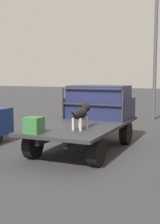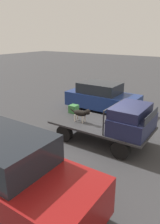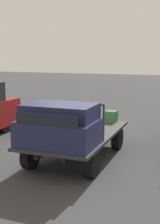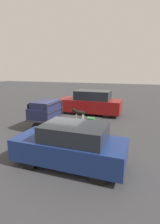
{
  "view_description": "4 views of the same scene",
  "coord_description": "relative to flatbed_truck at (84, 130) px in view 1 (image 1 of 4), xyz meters",
  "views": [
    {
      "loc": [
        -7.87,
        -3.32,
        2.12
      ],
      "look_at": [
        -0.88,
        -0.27,
        1.2
      ],
      "focal_mm": 50.0,
      "sensor_mm": 36.0,
      "label": 1
    },
    {
      "loc": [
        3.92,
        -7.46,
        4.26
      ],
      "look_at": [
        -0.88,
        -0.27,
        1.2
      ],
      "focal_mm": 35.0,
      "sensor_mm": 36.0,
      "label": 2
    },
    {
      "loc": [
        8.18,
        3.17,
        2.97
      ],
      "look_at": [
        -0.88,
        -0.27,
        1.2
      ],
      "focal_mm": 50.0,
      "sensor_mm": 36.0,
      "label": 3
    },
    {
      "loc": [
        -4.22,
        9.09,
        3.58
      ],
      "look_at": [
        -0.88,
        -0.27,
        1.2
      ],
      "focal_mm": 28.0,
      "sensor_mm": 36.0,
      "label": 4
    }
  ],
  "objects": [
    {
      "name": "light_pole_near",
      "position": [
        6.86,
        -0.67,
        3.43
      ],
      "size": [
        0.45,
        0.45,
        6.06
      ],
      "color": "#4C4C51",
      "rests_on": "ground"
    },
    {
      "name": "truck_headboard",
      "position": [
        0.58,
        0.0,
        0.83
      ],
      "size": [
        0.04,
        1.92,
        0.97
      ],
      "color": "#2D2D30",
      "rests_on": "flatbed_truck"
    },
    {
      "name": "flatbed_truck",
      "position": [
        0.0,
        0.0,
        0.0
      ],
      "size": [
        4.11,
        2.04,
        0.76
      ],
      "color": "black",
      "rests_on": "ground"
    },
    {
      "name": "ground_plane",
      "position": [
        0.0,
        0.0,
        -0.57
      ],
      "size": [
        80.0,
        80.0,
        0.0
      ],
      "primitive_type": "plane",
      "color": "#38383A"
    },
    {
      "name": "cargo_crate",
      "position": [
        -1.77,
        0.51,
        0.38
      ],
      "size": [
        0.38,
        0.38,
        0.38
      ],
      "color": "#337038",
      "rests_on": "flatbed_truck"
    },
    {
      "name": "truck_cab",
      "position": [
        1.3,
        0.0,
        0.67
      ],
      "size": [
        1.36,
        1.92,
        1.02
      ],
      "color": "#1E2347",
      "rests_on": "flatbed_truck"
    },
    {
      "name": "dog",
      "position": [
        -0.79,
        -0.27,
        0.59
      ],
      "size": [
        1.04,
        0.26,
        0.66
      ],
      "rotation": [
        0.0,
        0.0,
        0.33
      ],
      "color": "beige",
      "rests_on": "flatbed_truck"
    }
  ]
}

